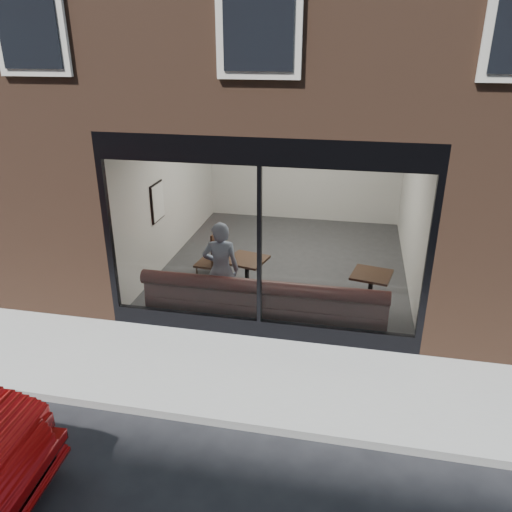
% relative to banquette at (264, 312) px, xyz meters
% --- Properties ---
extents(ground, '(120.00, 120.00, 0.00)m').
position_rel_banquette_xyz_m(ground, '(0.00, -2.45, -0.23)').
color(ground, black).
rests_on(ground, ground).
extents(sidewalk_near, '(40.00, 2.00, 0.01)m').
position_rel_banquette_xyz_m(sidewalk_near, '(0.00, -1.45, -0.22)').
color(sidewalk_near, gray).
rests_on(sidewalk_near, ground).
extents(kerb_near, '(40.00, 0.10, 0.12)m').
position_rel_banquette_xyz_m(kerb_near, '(0.00, -2.50, -0.17)').
color(kerb_near, gray).
rests_on(kerb_near, ground).
extents(host_building_pier_left, '(2.50, 12.00, 3.20)m').
position_rel_banquette_xyz_m(host_building_pier_left, '(-3.75, 5.55, 1.38)').
color(host_building_pier_left, brown).
rests_on(host_building_pier_left, ground).
extents(host_building_pier_right, '(2.50, 12.00, 3.20)m').
position_rel_banquette_xyz_m(host_building_pier_right, '(3.75, 5.55, 1.38)').
color(host_building_pier_right, brown).
rests_on(host_building_pier_right, ground).
extents(host_building_backfill, '(5.00, 6.00, 3.20)m').
position_rel_banquette_xyz_m(host_building_backfill, '(0.00, 8.55, 1.38)').
color(host_building_backfill, brown).
rests_on(host_building_backfill, ground).
extents(cafe_floor, '(6.00, 6.00, 0.00)m').
position_rel_banquette_xyz_m(cafe_floor, '(0.00, 2.55, -0.21)').
color(cafe_floor, '#2D2D30').
rests_on(cafe_floor, ground).
extents(cafe_ceiling, '(6.00, 6.00, 0.00)m').
position_rel_banquette_xyz_m(cafe_ceiling, '(0.00, 2.55, 2.97)').
color(cafe_ceiling, white).
rests_on(cafe_ceiling, host_building_upper).
extents(cafe_wall_back, '(5.00, 0.00, 5.00)m').
position_rel_banquette_xyz_m(cafe_wall_back, '(0.00, 5.54, 1.37)').
color(cafe_wall_back, silver).
rests_on(cafe_wall_back, ground).
extents(cafe_wall_left, '(0.00, 6.00, 6.00)m').
position_rel_banquette_xyz_m(cafe_wall_left, '(-2.49, 2.55, 1.37)').
color(cafe_wall_left, silver).
rests_on(cafe_wall_left, ground).
extents(cafe_wall_right, '(0.00, 6.00, 6.00)m').
position_rel_banquette_xyz_m(cafe_wall_right, '(2.49, 2.55, 1.37)').
color(cafe_wall_right, silver).
rests_on(cafe_wall_right, ground).
extents(storefront_kick, '(5.00, 0.10, 0.30)m').
position_rel_banquette_xyz_m(storefront_kick, '(0.00, -0.40, -0.08)').
color(storefront_kick, black).
rests_on(storefront_kick, ground).
extents(storefront_header, '(5.00, 0.10, 0.40)m').
position_rel_banquette_xyz_m(storefront_header, '(0.00, -0.40, 2.77)').
color(storefront_header, black).
rests_on(storefront_header, host_building_upper).
extents(storefront_mullion, '(0.06, 0.10, 2.50)m').
position_rel_banquette_xyz_m(storefront_mullion, '(0.00, -0.40, 1.32)').
color(storefront_mullion, black).
rests_on(storefront_mullion, storefront_kick).
extents(storefront_glass, '(4.80, 0.00, 4.80)m').
position_rel_banquette_xyz_m(storefront_glass, '(0.00, -0.43, 1.33)').
color(storefront_glass, white).
rests_on(storefront_glass, storefront_kick).
extents(banquette, '(4.00, 0.55, 0.45)m').
position_rel_banquette_xyz_m(banquette, '(0.00, 0.00, 0.00)').
color(banquette, '#3B1615').
rests_on(banquette, cafe_floor).
extents(person, '(0.67, 0.49, 1.70)m').
position_rel_banquette_xyz_m(person, '(-0.78, 0.18, 0.63)').
color(person, '#8A9AB7').
rests_on(person, cafe_floor).
extents(cafe_table_left, '(0.80, 0.80, 0.04)m').
position_rel_banquette_xyz_m(cafe_table_left, '(-0.49, 0.92, 0.52)').
color(cafe_table_left, '#311D13').
rests_on(cafe_table_left, cafe_floor).
extents(cafe_table_right, '(0.76, 0.76, 0.04)m').
position_rel_banquette_xyz_m(cafe_table_right, '(1.73, 0.73, 0.52)').
color(cafe_table_right, '#311D13').
rests_on(cafe_table_right, cafe_floor).
extents(cafe_chair_left, '(0.52, 0.52, 0.04)m').
position_rel_banquette_xyz_m(cafe_chair_left, '(-1.48, 1.69, 0.01)').
color(cafe_chair_left, '#311D13').
rests_on(cafe_chair_left, cafe_floor).
extents(wall_poster, '(0.02, 0.53, 0.70)m').
position_rel_banquette_xyz_m(wall_poster, '(-2.45, 1.66, 1.27)').
color(wall_poster, white).
rests_on(wall_poster, cafe_wall_left).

